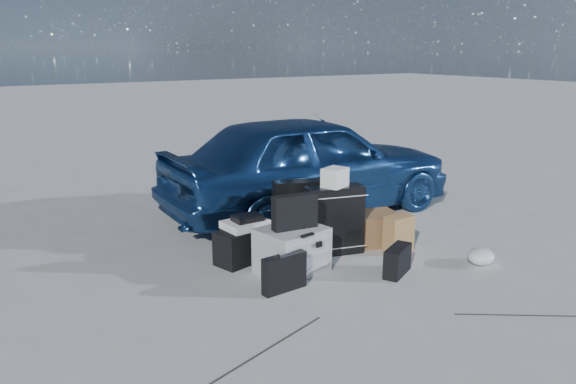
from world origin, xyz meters
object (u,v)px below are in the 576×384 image
object	(u,v)px
suitcase_left	(300,214)
car	(310,164)
pelican_case	(292,250)
briefcase	(284,273)
suitcase_right	(334,220)
cardboard_box	(375,228)
duffel_bag	(248,244)

from	to	relation	value
suitcase_left	car	bearing A→B (deg)	70.41
pelican_case	car	bearing A→B (deg)	41.58
car	pelican_case	bearing A→B (deg)	141.87
briefcase	suitcase_right	size ratio (longest dim) A/B	0.60
car	cardboard_box	world-z (taller)	car
car	cardboard_box	xyz separation A→B (m)	(-0.06, -1.29, -0.45)
car	duffel_bag	bearing A→B (deg)	126.64
briefcase	cardboard_box	size ratio (longest dim) A/B	0.94
briefcase	suitcase_right	bearing A→B (deg)	23.99
duffel_bag	cardboard_box	bearing A→B (deg)	-26.98
duffel_bag	cardboard_box	distance (m)	1.38
duffel_bag	cardboard_box	size ratio (longest dim) A/B	1.49
car	pelican_case	world-z (taller)	car
briefcase	duffel_bag	distance (m)	0.79
suitcase_left	suitcase_right	distance (m)	0.38
suitcase_left	cardboard_box	distance (m)	0.82
car	suitcase_right	distance (m)	1.45
suitcase_left	cardboard_box	xyz separation A→B (m)	(0.73, -0.33, -0.18)
briefcase	duffel_bag	xyz separation A→B (m)	(0.08, 0.79, 0.00)
duffel_bag	pelican_case	bearing A→B (deg)	-81.72
briefcase	suitcase_right	world-z (taller)	suitcase_right
briefcase	cardboard_box	distance (m)	1.51
briefcase	suitcase_left	distance (m)	1.10
briefcase	suitcase_left	xyz separation A→B (m)	(0.70, 0.82, 0.19)
pelican_case	duffel_bag	world-z (taller)	pelican_case
briefcase	cardboard_box	bearing A→B (deg)	14.09
pelican_case	duffel_bag	xyz separation A→B (m)	(-0.20, 0.47, -0.04)
suitcase_right	cardboard_box	bearing A→B (deg)	14.86
car	suitcase_left	distance (m)	1.27
suitcase_left	duffel_bag	size ratio (longest dim) A/B	1.08
pelican_case	suitcase_right	size ratio (longest dim) A/B	0.83
car	cardboard_box	distance (m)	1.37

